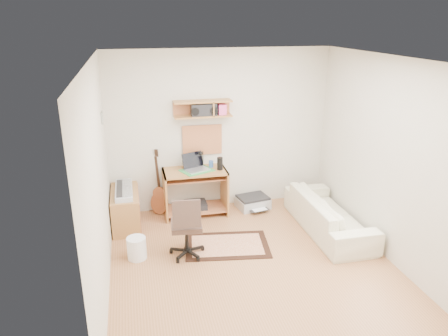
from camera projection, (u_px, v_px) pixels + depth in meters
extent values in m
cube|color=#A77045|center=(253.00, 267.00, 5.46)|extent=(3.60, 4.00, 0.01)
cube|color=white|center=(259.00, 59.00, 4.58)|extent=(3.60, 4.00, 0.01)
cube|color=beige|center=(220.00, 131.00, 6.86)|extent=(3.60, 0.01, 2.60)
cube|color=beige|center=(98.00, 185.00, 4.65)|extent=(0.01, 4.00, 2.60)
cube|color=beige|center=(392.00, 161.00, 5.40)|extent=(0.01, 4.00, 2.60)
cube|color=#A8723B|center=(203.00, 109.00, 6.55)|extent=(0.90, 0.25, 0.26)
cube|color=tan|center=(202.00, 140.00, 6.82)|extent=(0.64, 0.03, 0.49)
cube|color=#4C8CBF|center=(102.00, 117.00, 5.89)|extent=(0.02, 0.20, 0.15)
cylinder|color=black|center=(220.00, 164.00, 6.70)|extent=(0.09, 0.09, 0.20)
cylinder|color=#3860A8|center=(211.00, 164.00, 6.83)|extent=(0.07, 0.07, 0.11)
cube|color=black|center=(204.00, 110.00, 6.55)|extent=(0.39, 0.18, 0.20)
cube|color=beige|center=(227.00, 245.00, 5.96)|extent=(1.26, 0.93, 0.02)
cube|color=#A8723B|center=(126.00, 209.00, 6.46)|extent=(0.40, 0.90, 0.55)
cube|color=#B2B5BA|center=(124.00, 190.00, 6.36)|extent=(0.25, 0.79, 0.07)
cylinder|color=white|center=(137.00, 248.00, 5.61)|extent=(0.32, 0.32, 0.30)
cube|color=#A5A8AA|center=(253.00, 203.00, 7.14)|extent=(0.57, 0.48, 0.19)
imported|color=beige|center=(329.00, 208.00, 6.29)|extent=(0.54, 1.84, 0.72)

